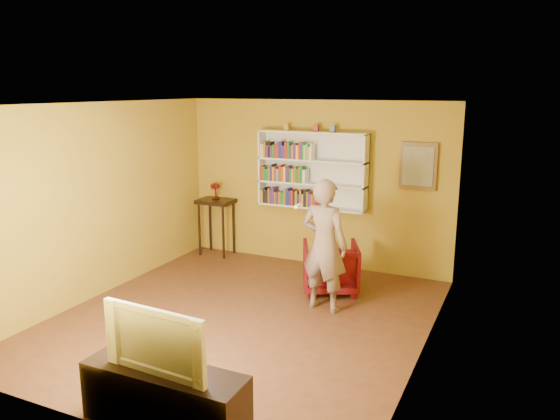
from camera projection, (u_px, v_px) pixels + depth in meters
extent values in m
cube|color=#4B2918|center=(242.00, 323.00, 6.99)|extent=(5.30, 5.80, 0.12)
cube|color=#9F801D|center=(316.00, 184.00, 8.91)|extent=(5.30, 0.04, 2.70)
cube|color=#9F801D|center=(91.00, 281.00, 4.45)|extent=(5.30, 0.04, 2.70)
cube|color=#9F801D|center=(98.00, 200.00, 7.61)|extent=(0.04, 5.80, 2.70)
cube|color=#9F801D|center=(429.00, 237.00, 5.74)|extent=(0.04, 5.80, 2.70)
cube|color=silver|center=(239.00, 101.00, 6.37)|extent=(5.30, 5.80, 0.06)
cube|color=silver|center=(315.00, 169.00, 8.81)|extent=(1.80, 0.03, 1.20)
cube|color=silver|center=(262.00, 167.00, 9.06)|extent=(0.03, 0.28, 1.20)
cube|color=silver|center=(366.00, 174.00, 8.33)|extent=(0.03, 0.28, 1.20)
cube|color=silver|center=(311.00, 207.00, 8.83)|extent=(1.80, 0.28, 0.03)
cube|color=silver|center=(312.00, 184.00, 8.75)|extent=(1.80, 0.28, 0.03)
cube|color=silver|center=(312.00, 160.00, 8.66)|extent=(1.80, 0.28, 0.03)
cube|color=silver|center=(312.00, 132.00, 8.57)|extent=(1.80, 0.28, 0.03)
cube|color=orange|center=(263.00, 196.00, 9.10)|extent=(0.04, 0.14, 0.21)
cube|color=black|center=(266.00, 195.00, 9.09)|extent=(0.04, 0.18, 0.25)
cube|color=black|center=(268.00, 196.00, 9.08)|extent=(0.04, 0.17, 0.22)
cube|color=brown|center=(271.00, 195.00, 9.06)|extent=(0.03, 0.18, 0.25)
cube|color=#442061|center=(272.00, 196.00, 9.03)|extent=(0.03, 0.14, 0.23)
cube|color=#442061|center=(274.00, 195.00, 9.02)|extent=(0.04, 0.17, 0.27)
cube|color=brown|center=(277.00, 197.00, 9.02)|extent=(0.03, 0.18, 0.20)
cube|color=#442061|center=(279.00, 198.00, 9.00)|extent=(0.03, 0.18, 0.19)
cube|color=brown|center=(282.00, 197.00, 8.99)|extent=(0.04, 0.19, 0.21)
cube|color=#186D26|center=(284.00, 198.00, 8.97)|extent=(0.04, 0.18, 0.20)
cube|color=brown|center=(286.00, 196.00, 8.93)|extent=(0.04, 0.16, 0.26)
cube|color=navy|center=(289.00, 196.00, 8.91)|extent=(0.04, 0.16, 0.27)
cube|color=navy|center=(291.00, 197.00, 8.89)|extent=(0.04, 0.14, 0.24)
cube|color=#A21D18|center=(294.00, 197.00, 8.89)|extent=(0.04, 0.18, 0.24)
cube|color=black|center=(296.00, 198.00, 8.87)|extent=(0.02, 0.17, 0.22)
cube|color=brown|center=(298.00, 198.00, 8.84)|extent=(0.04, 0.14, 0.25)
cube|color=navy|center=(300.00, 200.00, 8.84)|extent=(0.03, 0.15, 0.20)
cube|color=brown|center=(302.00, 198.00, 8.81)|extent=(0.03, 0.14, 0.26)
cube|color=orange|center=(304.00, 200.00, 8.81)|extent=(0.03, 0.17, 0.20)
cube|color=black|center=(307.00, 198.00, 8.79)|extent=(0.04, 0.18, 0.27)
cube|color=brown|center=(309.00, 199.00, 8.77)|extent=(0.03, 0.16, 0.25)
cube|color=#442061|center=(311.00, 200.00, 8.75)|extent=(0.04, 0.16, 0.22)
cube|color=brown|center=(313.00, 200.00, 8.74)|extent=(0.04, 0.16, 0.21)
cube|color=#A21D18|center=(316.00, 200.00, 8.72)|extent=(0.04, 0.17, 0.22)
cube|color=#A21D18|center=(264.00, 173.00, 9.03)|extent=(0.04, 0.18, 0.23)
cube|color=#186D26|center=(266.00, 173.00, 9.00)|extent=(0.04, 0.14, 0.22)
cube|color=#186D26|center=(268.00, 174.00, 8.99)|extent=(0.04, 0.16, 0.19)
cube|color=brown|center=(271.00, 173.00, 8.97)|extent=(0.04, 0.18, 0.23)
cube|color=navy|center=(273.00, 172.00, 8.96)|extent=(0.03, 0.18, 0.27)
cube|color=orange|center=(275.00, 173.00, 8.93)|extent=(0.04, 0.16, 0.23)
cube|color=#A21D18|center=(277.00, 174.00, 8.93)|extent=(0.02, 0.18, 0.23)
cube|color=teal|center=(279.00, 175.00, 8.90)|extent=(0.04, 0.15, 0.21)
cube|color=#A21D18|center=(282.00, 173.00, 8.88)|extent=(0.04, 0.16, 0.27)
cube|color=brown|center=(284.00, 174.00, 8.88)|extent=(0.03, 0.17, 0.24)
cube|color=gold|center=(286.00, 174.00, 8.86)|extent=(0.04, 0.17, 0.25)
cube|color=#442061|center=(288.00, 174.00, 8.83)|extent=(0.02, 0.15, 0.24)
cube|color=#442061|center=(290.00, 174.00, 8.82)|extent=(0.03, 0.15, 0.26)
cube|color=#186D26|center=(292.00, 175.00, 8.81)|extent=(0.03, 0.15, 0.23)
cube|color=orange|center=(295.00, 175.00, 8.80)|extent=(0.04, 0.18, 0.22)
cube|color=brown|center=(297.00, 174.00, 8.76)|extent=(0.03, 0.14, 0.25)
cube|color=#186D26|center=(299.00, 175.00, 8.76)|extent=(0.03, 0.17, 0.23)
cube|color=brown|center=(301.00, 175.00, 8.74)|extent=(0.02, 0.15, 0.26)
cube|color=#186D26|center=(303.00, 175.00, 8.72)|extent=(0.03, 0.15, 0.26)
cube|color=silver|center=(306.00, 176.00, 8.72)|extent=(0.04, 0.17, 0.22)
cube|color=silver|center=(263.00, 150.00, 8.94)|extent=(0.02, 0.16, 0.22)
cube|color=gold|center=(265.00, 150.00, 8.93)|extent=(0.03, 0.16, 0.22)
cube|color=brown|center=(267.00, 149.00, 8.92)|extent=(0.02, 0.17, 0.26)
cube|color=#442061|center=(269.00, 151.00, 8.90)|extent=(0.04, 0.15, 0.20)
cube|color=black|center=(271.00, 149.00, 8.89)|extent=(0.03, 0.18, 0.25)
cube|color=#442061|center=(273.00, 151.00, 8.88)|extent=(0.04, 0.18, 0.20)
cube|color=#186D26|center=(275.00, 151.00, 8.86)|extent=(0.04, 0.18, 0.21)
cube|color=#A21D18|center=(278.00, 151.00, 8.84)|extent=(0.04, 0.18, 0.23)
cube|color=#442061|center=(280.00, 150.00, 8.82)|extent=(0.03, 0.19, 0.26)
cube|color=navy|center=(282.00, 150.00, 8.78)|extent=(0.04, 0.14, 0.27)
cube|color=#442061|center=(285.00, 152.00, 8.79)|extent=(0.04, 0.17, 0.21)
cube|color=#A21D18|center=(287.00, 150.00, 8.75)|extent=(0.04, 0.14, 0.26)
cube|color=#186D26|center=(290.00, 150.00, 8.74)|extent=(0.04, 0.15, 0.26)
cube|color=#442061|center=(292.00, 152.00, 8.73)|extent=(0.03, 0.17, 0.21)
cube|color=orange|center=(294.00, 152.00, 8.71)|extent=(0.03, 0.15, 0.22)
cube|color=#442061|center=(296.00, 151.00, 8.69)|extent=(0.04, 0.15, 0.25)
cube|color=gold|center=(299.00, 152.00, 8.69)|extent=(0.04, 0.18, 0.22)
cube|color=#A21D18|center=(301.00, 151.00, 8.67)|extent=(0.03, 0.18, 0.26)
cube|color=#442061|center=(303.00, 151.00, 8.66)|extent=(0.03, 0.19, 0.26)
cube|color=#186D26|center=(304.00, 151.00, 8.63)|extent=(0.03, 0.16, 0.26)
cube|color=gold|center=(306.00, 152.00, 8.62)|extent=(0.03, 0.15, 0.23)
cube|color=teal|center=(308.00, 152.00, 8.60)|extent=(0.04, 0.15, 0.25)
cube|color=gold|center=(311.00, 153.00, 8.60)|extent=(0.03, 0.17, 0.21)
cube|color=silver|center=(313.00, 151.00, 8.58)|extent=(0.02, 0.16, 0.26)
cube|color=#C18537|center=(287.00, 127.00, 8.74)|extent=(0.07, 0.07, 0.10)
cube|color=#95313C|center=(316.00, 128.00, 8.53)|extent=(0.08, 0.08, 0.10)
cube|color=slate|center=(333.00, 129.00, 8.41)|extent=(0.08, 0.08, 0.10)
cube|color=brown|center=(418.00, 166.00, 8.09)|extent=(0.55, 0.04, 0.70)
cube|color=gray|center=(418.00, 166.00, 8.07)|extent=(0.45, 0.02, 0.58)
cylinder|color=black|center=(199.00, 230.00, 9.53)|extent=(0.04, 0.04, 0.92)
cylinder|color=black|center=(223.00, 233.00, 9.33)|extent=(0.04, 0.04, 0.92)
cylinder|color=black|center=(210.00, 225.00, 9.84)|extent=(0.04, 0.04, 0.92)
cylinder|color=black|center=(234.00, 228.00, 9.64)|extent=(0.04, 0.04, 0.92)
cube|color=black|center=(216.00, 201.00, 9.47)|extent=(0.60, 0.46, 0.07)
cylinder|color=maroon|center=(216.00, 199.00, 9.46)|extent=(0.12, 0.12, 0.02)
cylinder|color=maroon|center=(216.00, 194.00, 9.44)|extent=(0.03, 0.03, 0.16)
ellipsoid|color=maroon|center=(215.00, 186.00, 9.41)|extent=(0.17, 0.17, 0.11)
cylinder|color=beige|center=(220.00, 187.00, 9.38)|extent=(0.01, 0.01, 0.12)
cylinder|color=beige|center=(220.00, 186.00, 9.44)|extent=(0.01, 0.01, 0.12)
cylinder|color=beige|center=(218.00, 186.00, 9.49)|extent=(0.01, 0.01, 0.12)
cylinder|color=beige|center=(214.00, 186.00, 9.49)|extent=(0.01, 0.01, 0.12)
cylinder|color=beige|center=(211.00, 186.00, 9.45)|extent=(0.01, 0.01, 0.12)
cylinder|color=beige|center=(211.00, 187.00, 9.39)|extent=(0.01, 0.01, 0.12)
cylinder|color=beige|center=(213.00, 187.00, 9.34)|extent=(0.01, 0.01, 0.12)
cylinder|color=beige|center=(217.00, 187.00, 9.34)|extent=(0.01, 0.01, 0.12)
imported|color=#4B050E|center=(330.00, 267.00, 7.85)|extent=(1.03, 1.04, 0.72)
imported|color=#745F55|center=(324.00, 245.00, 7.10)|extent=(0.69, 0.50, 1.76)
cube|color=silver|center=(298.00, 206.00, 6.75)|extent=(0.04, 0.15, 0.04)
cube|color=black|center=(165.00, 397.00, 4.73)|extent=(1.49, 0.45, 0.53)
imported|color=black|center=(162.00, 337.00, 4.60)|extent=(1.03, 0.19, 0.59)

